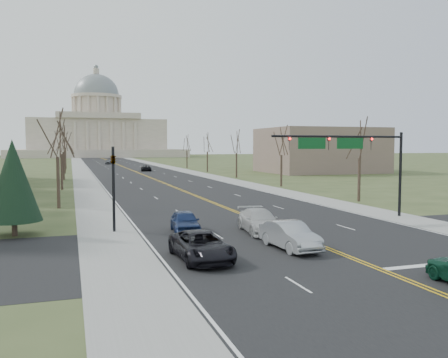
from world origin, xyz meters
TOP-DOWN VIEW (x-y plane):
  - ground at (0.00, 0.00)m, footprint 600.00×600.00m
  - road at (0.00, 110.00)m, footprint 20.00×380.00m
  - cross_road at (0.00, 6.00)m, footprint 120.00×14.00m
  - sidewalk_left at (-12.00, 110.00)m, footprint 4.00×380.00m
  - sidewalk_right at (12.00, 110.00)m, footprint 4.00×380.00m
  - center_line at (0.00, 110.00)m, footprint 0.42×380.00m
  - edge_line_left at (-9.80, 110.00)m, footprint 0.15×380.00m
  - edge_line_right at (9.80, 110.00)m, footprint 0.15×380.00m
  - capitol at (0.00, 249.91)m, footprint 90.00×60.00m
  - signal_mast at (7.45, 13.50)m, footprint 12.12×0.44m
  - signal_left at (-11.50, 13.50)m, footprint 0.32×0.36m
  - tree_r_0 at (15.50, 24.00)m, footprint 3.74×3.74m
  - tree_l_0 at (-15.50, 28.00)m, footprint 3.96×3.96m
  - tree_r_1 at (15.50, 44.00)m, footprint 3.74×3.74m
  - tree_l_1 at (-15.50, 48.00)m, footprint 3.96×3.96m
  - tree_r_2 at (15.50, 64.00)m, footprint 3.74×3.74m
  - tree_l_2 at (-15.50, 68.00)m, footprint 3.96×3.96m
  - tree_r_3 at (15.50, 84.00)m, footprint 3.74×3.74m
  - tree_l_3 at (-15.50, 88.00)m, footprint 3.96×3.96m
  - tree_r_4 at (15.50, 104.00)m, footprint 3.74×3.74m
  - tree_l_4 at (-15.50, 108.00)m, footprint 3.96×3.96m
  - conifer_l at (-18.00, 14.00)m, footprint 3.64×3.64m
  - bldg_right_mass at (40.00, 76.00)m, footprint 25.00×20.00m
  - car_sb_inner_lead at (-2.20, 4.60)m, footprint 2.04×5.00m
  - car_sb_outer_lead at (-7.82, 3.62)m, footprint 2.70×5.51m
  - car_sb_inner_second at (-1.85, 10.10)m, footprint 2.78×5.69m
  - car_sb_outer_second at (-6.83, 11.60)m, footprint 2.28×4.66m
  - car_far_nb at (2.77, 92.64)m, footprint 2.84×5.22m
  - car_far_sb at (-2.70, 137.78)m, footprint 2.30×4.49m

SIDE VIEW (x-z plane):
  - ground at x=0.00m, z-range 0.00..0.00m
  - road at x=0.00m, z-range 0.00..0.01m
  - cross_road at x=0.00m, z-range 0.00..0.01m
  - sidewalk_left at x=-12.00m, z-range 0.00..0.03m
  - sidewalk_right at x=12.00m, z-range 0.00..0.03m
  - center_line at x=0.00m, z-range 0.01..0.02m
  - edge_line_left at x=-9.80m, z-range 0.01..0.02m
  - edge_line_right at x=9.80m, z-range 0.01..0.02m
  - car_far_nb at x=2.77m, z-range 0.01..1.40m
  - car_far_sb at x=-2.70m, z-range 0.01..1.48m
  - car_sb_outer_lead at x=-7.82m, z-range 0.01..1.52m
  - car_sb_outer_second at x=-6.83m, z-range 0.01..1.54m
  - car_sb_inner_second at x=-1.85m, z-range 0.01..1.60m
  - car_sb_inner_lead at x=-2.20m, z-range 0.01..1.62m
  - signal_left at x=-11.50m, z-range 0.71..6.71m
  - conifer_l at x=-18.00m, z-range 0.49..6.99m
  - bldg_right_mass at x=40.00m, z-range 0.00..10.00m
  - signal_mast at x=7.45m, z-range 2.16..9.36m
  - tree_r_0 at x=15.50m, z-range 2.30..10.80m
  - tree_r_1 at x=15.50m, z-range 2.30..10.80m
  - tree_r_2 at x=15.50m, z-range 2.30..10.80m
  - tree_r_3 at x=15.50m, z-range 2.30..10.80m
  - tree_r_4 at x=15.50m, z-range 2.30..10.80m
  - tree_l_0 at x=-15.50m, z-range 2.44..11.44m
  - tree_l_1 at x=-15.50m, z-range 2.44..11.44m
  - tree_l_2 at x=-15.50m, z-range 2.44..11.44m
  - tree_l_3 at x=-15.50m, z-range 2.44..11.44m
  - tree_l_4 at x=-15.50m, z-range 2.44..11.44m
  - capitol at x=0.00m, z-range -10.80..39.20m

